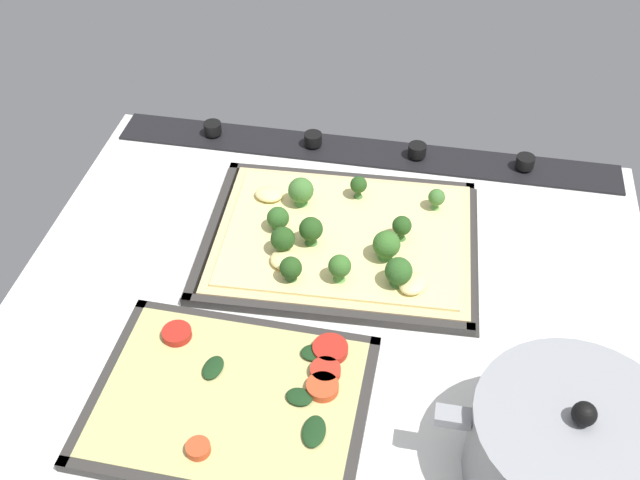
# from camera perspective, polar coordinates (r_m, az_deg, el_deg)

# --- Properties ---
(ground_plane) EXTENTS (0.82, 0.68, 0.03)m
(ground_plane) POSITION_cam_1_polar(r_m,az_deg,el_deg) (0.99, 0.83, -4.66)
(ground_plane) COLOR silver
(stove_control_panel) EXTENTS (0.78, 0.07, 0.03)m
(stove_control_panel) POSITION_cam_1_polar(r_m,az_deg,el_deg) (1.20, 3.34, 6.72)
(stove_control_panel) COLOR black
(stove_control_panel) RESTS_ON ground_plane
(baking_tray_front) EXTENTS (0.38, 0.30, 0.01)m
(baking_tray_front) POSITION_cam_1_polar(r_m,az_deg,el_deg) (1.04, 1.46, -0.13)
(baking_tray_front) COLOR #33302D
(baking_tray_front) RESTS_ON ground_plane
(broccoli_pizza) EXTENTS (0.35, 0.27, 0.06)m
(broccoli_pizza) POSITION_cam_1_polar(r_m,az_deg,el_deg) (1.02, 1.41, 0.25)
(broccoli_pizza) COLOR #D3B77F
(broccoli_pizza) RESTS_ON baking_tray_front
(baking_tray_back) EXTENTS (0.31, 0.24, 0.01)m
(baking_tray_back) POSITION_cam_1_polar(r_m,az_deg,el_deg) (0.87, -6.75, -11.94)
(baking_tray_back) COLOR #33302D
(baking_tray_back) RESTS_ON ground_plane
(veggie_pizza_back) EXTENTS (0.29, 0.22, 0.02)m
(veggie_pizza_back) POSITION_cam_1_polar(r_m,az_deg,el_deg) (0.87, -6.23, -11.48)
(veggie_pizza_back) COLOR tan
(veggie_pizza_back) RESTS_ON baking_tray_back
(cooking_pot) EXTENTS (0.27, 0.20, 0.13)m
(cooking_pot) POSITION_cam_1_polar(r_m,az_deg,el_deg) (0.82, 18.19, -14.71)
(cooking_pot) COLOR gray
(cooking_pot) RESTS_ON ground_plane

